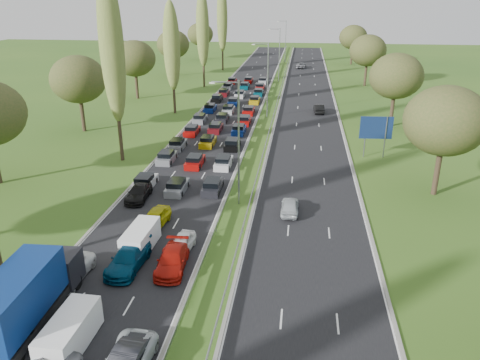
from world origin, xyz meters
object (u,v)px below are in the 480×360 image
(white_van_rear, at_px, (141,237))
(direction_sign, at_px, (376,130))
(blue_lorry, at_px, (28,294))
(near_car_3, at_px, (139,193))
(near_car_2, at_px, (67,272))
(white_van_front, at_px, (71,330))

(white_van_rear, relative_size, direction_sign, 0.90)
(blue_lorry, xyz_separation_m, direction_sign, (25.24, 35.65, 1.49))
(near_car_3, xyz_separation_m, white_van_rear, (3.44, -9.29, 0.26))
(white_van_rear, bearing_deg, direction_sign, 52.06)
(near_car_2, xyz_separation_m, direction_sign, (25.23, 31.02, 2.83))
(white_van_front, relative_size, direction_sign, 0.93)
(near_car_3, xyz_separation_m, direction_sign, (24.94, 16.49, 2.87))
(near_car_2, xyz_separation_m, near_car_3, (0.29, 14.53, -0.03))
(near_car_2, distance_m, blue_lorry, 4.82)
(near_car_2, relative_size, white_van_rear, 1.10)
(direction_sign, bearing_deg, near_car_2, -129.12)
(direction_sign, bearing_deg, white_van_front, -120.45)
(near_car_2, relative_size, direction_sign, 0.99)
(blue_lorry, bearing_deg, white_van_front, -26.04)
(blue_lorry, bearing_deg, direction_sign, 52.68)
(near_car_2, height_order, white_van_rear, white_van_rear)
(near_car_3, distance_m, white_van_front, 20.90)
(white_van_rear, distance_m, direction_sign, 33.67)
(near_car_3, distance_m, direction_sign, 30.03)
(near_car_3, height_order, white_van_rear, white_van_rear)
(direction_sign, bearing_deg, white_van_rear, -129.83)
(near_car_2, bearing_deg, white_van_front, -60.94)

